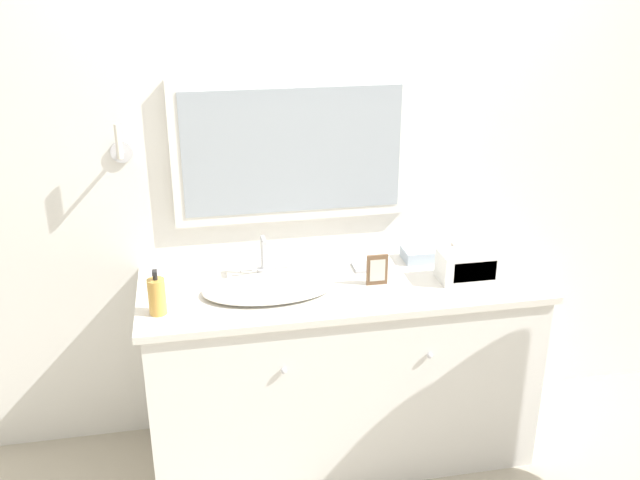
{
  "coord_description": "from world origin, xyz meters",
  "views": [
    {
      "loc": [
        -0.61,
        -2.32,
        2.15
      ],
      "look_at": [
        -0.09,
        0.31,
        1.05
      ],
      "focal_mm": 40.0,
      "sensor_mm": 36.0,
      "label": 1
    }
  ],
  "objects_px": {
    "sink_basin": "(268,287)",
    "soap_bottle": "(157,296)",
    "picture_frame": "(377,270)",
    "appliance_box": "(469,266)"
  },
  "relations": [
    {
      "from": "sink_basin",
      "to": "soap_bottle",
      "type": "relative_size",
      "value": 2.9
    },
    {
      "from": "sink_basin",
      "to": "picture_frame",
      "type": "distance_m",
      "value": 0.46
    },
    {
      "from": "sink_basin",
      "to": "soap_bottle",
      "type": "height_order",
      "value": "soap_bottle"
    },
    {
      "from": "sink_basin",
      "to": "soap_bottle",
      "type": "distance_m",
      "value": 0.46
    },
    {
      "from": "sink_basin",
      "to": "picture_frame",
      "type": "xyz_separation_m",
      "value": [
        0.45,
        -0.02,
        0.05
      ]
    },
    {
      "from": "soap_bottle",
      "to": "picture_frame",
      "type": "bearing_deg",
      "value": 5.58
    },
    {
      "from": "soap_bottle",
      "to": "picture_frame",
      "type": "distance_m",
      "value": 0.9
    },
    {
      "from": "sink_basin",
      "to": "appliance_box",
      "type": "height_order",
      "value": "sink_basin"
    },
    {
      "from": "appliance_box",
      "to": "soap_bottle",
      "type": "bearing_deg",
      "value": -177.35
    },
    {
      "from": "picture_frame",
      "to": "appliance_box",
      "type": "bearing_deg",
      "value": -4.02
    }
  ]
}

